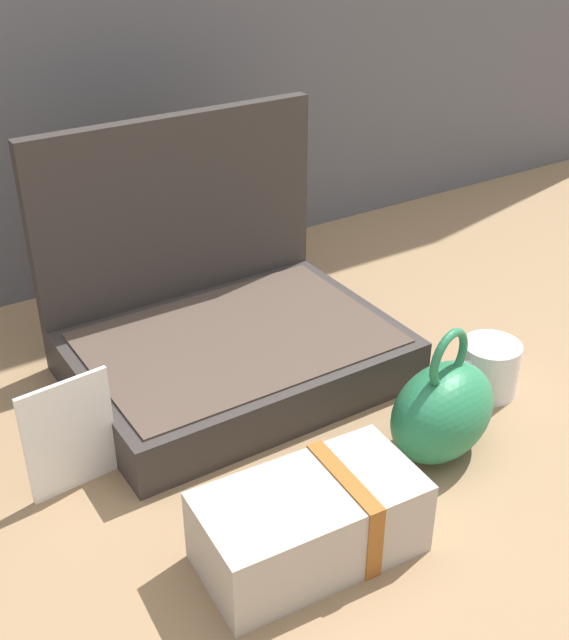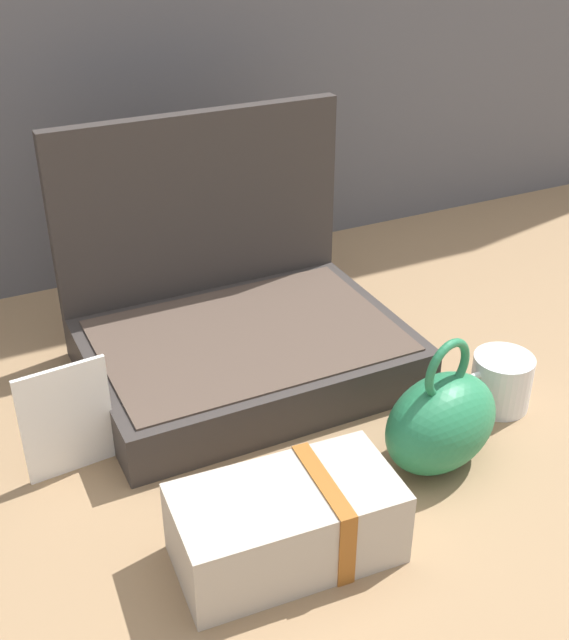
# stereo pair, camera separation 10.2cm
# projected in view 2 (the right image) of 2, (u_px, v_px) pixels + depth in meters

# --- Properties ---
(ground_plane) EXTENTS (6.00, 6.00, 0.00)m
(ground_plane) POSITION_uv_depth(u_px,v_px,m) (273.00, 425.00, 1.12)
(ground_plane) COLOR #8C6D4C
(open_suitcase) EXTENTS (0.47, 0.35, 0.36)m
(open_suitcase) POSITION_uv_depth(u_px,v_px,m) (235.00, 322.00, 1.22)
(open_suitcase) COLOR #332D2B
(open_suitcase) RESTS_ON ground_plane
(teal_pouch_handbag) EXTENTS (0.20, 0.16, 0.19)m
(teal_pouch_handbag) POSITION_uv_depth(u_px,v_px,m) (441.00, 421.00, 1.02)
(teal_pouch_handbag) COLOR #237247
(teal_pouch_handbag) RESTS_ON ground_plane
(cream_toiletry_bag) EXTENTS (0.26, 0.14, 0.10)m
(cream_toiletry_bag) POSITION_uv_depth(u_px,v_px,m) (289.00, 523.00, 0.89)
(cream_toiletry_bag) COLOR #B2A899
(cream_toiletry_bag) RESTS_ON ground_plane
(coffee_mug) EXTENTS (0.12, 0.09, 0.08)m
(coffee_mug) POSITION_uv_depth(u_px,v_px,m) (500.00, 382.00, 1.14)
(coffee_mug) COLOR silver
(coffee_mug) RESTS_ON ground_plane
(info_card_left) EXTENTS (0.12, 0.02, 0.16)m
(info_card_left) POSITION_uv_depth(u_px,v_px,m) (67.00, 420.00, 1.00)
(info_card_left) COLOR white
(info_card_left) RESTS_ON ground_plane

